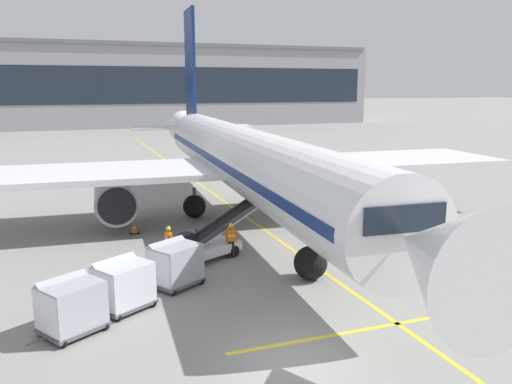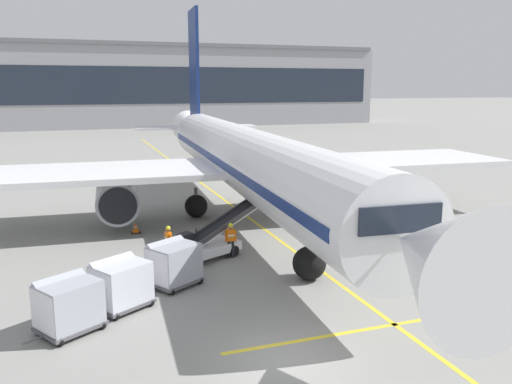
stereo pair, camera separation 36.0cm
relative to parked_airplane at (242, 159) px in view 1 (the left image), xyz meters
name	(u,v)px [view 1 (the left image)]	position (x,y,z in m)	size (l,w,h in m)	color
ground_plane	(291,361)	(-4.27, -17.46, -3.77)	(600.00, 600.00, 0.00)	gray
parked_airplane	(242,159)	(0.00, 0.00, 0.00)	(35.28, 45.29, 15.17)	white
belt_loader	(210,242)	(-4.02, -7.00, -2.97)	(5.46, 3.58, 2.55)	silver
baggage_cart_lead	(175,263)	(-6.36, -10.09, -2.77)	(2.74, 2.41, 1.91)	#515156
baggage_cart_second	(123,284)	(-8.66, -11.74, -2.77)	(2.74, 2.41, 1.91)	#515156
baggage_cart_third	(71,305)	(-10.52, -13.13, -2.77)	(2.74, 2.41, 1.91)	#515156
ground_crew_by_loader	(231,238)	(-3.04, -7.37, -2.77)	(0.57, 0.28, 1.74)	black
ground_crew_by_carts	(169,241)	(-6.00, -6.90, -2.77)	(0.32, 0.56, 1.74)	black
safety_cone_engine_keepout	(134,228)	(-6.94, -1.32, -3.47)	(0.54, 0.54, 0.62)	black
apron_guidance_line_lead_in	(251,220)	(0.30, -0.81, -3.76)	(0.20, 110.00, 0.01)	yellow
apron_guidance_line_stop_bar	(389,325)	(-0.05, -16.38, -3.76)	(12.00, 0.20, 0.01)	yellow
terminal_building	(57,86)	(-11.08, 82.68, 4.53)	(131.64, 15.49, 16.69)	#939399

